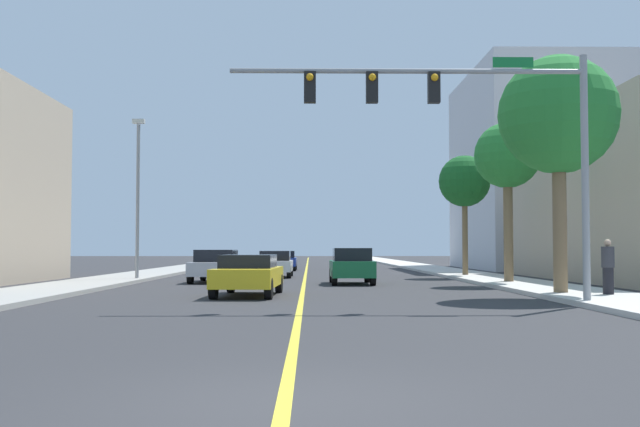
% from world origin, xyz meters
% --- Properties ---
extents(ground, '(192.00, 192.00, 0.00)m').
position_xyz_m(ground, '(0.00, 42.00, 0.00)').
color(ground, '#2D2D30').
extents(sidewalk_left, '(3.22, 168.00, 0.15)m').
position_xyz_m(sidewalk_left, '(-8.88, 42.00, 0.07)').
color(sidewalk_left, '#9E9B93').
rests_on(sidewalk_left, ground).
extents(sidewalk_right, '(3.22, 168.00, 0.15)m').
position_xyz_m(sidewalk_right, '(8.88, 42.00, 0.07)').
color(sidewalk_right, beige).
rests_on(sidewalk_right, ground).
extents(lane_marking_center, '(0.16, 144.00, 0.01)m').
position_xyz_m(lane_marking_center, '(0.00, 42.00, 0.00)').
color(lane_marking_center, yellow).
rests_on(lane_marking_center, ground).
extents(building_right_far, '(14.57, 15.84, 14.65)m').
position_xyz_m(building_right_far, '(19.47, 48.62, 7.32)').
color(building_right_far, silver).
rests_on(building_right_far, ground).
extents(traffic_signal_mast, '(9.67, 0.36, 6.62)m').
position_xyz_m(traffic_signal_mast, '(4.49, 12.53, 5.08)').
color(traffic_signal_mast, gray).
rests_on(traffic_signal_mast, sidewalk_right).
extents(street_lamp, '(0.56, 0.28, 7.42)m').
position_xyz_m(street_lamp, '(-7.77, 27.55, 4.28)').
color(street_lamp, gray).
rests_on(street_lamp, sidewalk_left).
extents(palm_near, '(3.77, 3.77, 7.52)m').
position_xyz_m(palm_near, '(8.15, 16.09, 5.72)').
color(palm_near, brown).
rests_on(palm_near, sidewalk_right).
extents(palm_mid, '(2.78, 2.78, 6.70)m').
position_xyz_m(palm_mid, '(8.59, 23.95, 5.36)').
color(palm_mid, brown).
rests_on(palm_mid, sidewalk_right).
extents(palm_far, '(2.70, 2.70, 6.26)m').
position_xyz_m(palm_far, '(8.38, 31.80, 5.00)').
color(palm_far, brown).
rests_on(palm_far, sidewalk_right).
extents(car_white, '(1.81, 4.26, 1.39)m').
position_xyz_m(car_white, '(-1.58, 32.36, 0.72)').
color(car_white, white).
rests_on(car_white, ground).
extents(car_blue, '(1.87, 4.12, 1.34)m').
position_xyz_m(car_blue, '(-1.60, 44.27, 0.72)').
color(car_blue, '#1E389E').
rests_on(car_blue, ground).
extents(car_silver, '(2.07, 4.44, 1.46)m').
position_xyz_m(car_silver, '(-3.96, 26.53, 0.75)').
color(car_silver, '#BCBCC1').
rests_on(car_silver, ground).
extents(car_green, '(1.83, 3.94, 1.54)m').
position_xyz_m(car_green, '(2.04, 24.72, 0.79)').
color(car_green, '#196638').
rests_on(car_green, ground).
extents(car_yellow, '(2.09, 4.59, 1.32)m').
position_xyz_m(car_yellow, '(-1.73, 16.82, 0.71)').
color(car_yellow, gold).
rests_on(car_yellow, ground).
extents(pedestrian, '(0.38, 0.38, 1.65)m').
position_xyz_m(pedestrian, '(9.24, 15.04, 0.97)').
color(pedestrian, black).
rests_on(pedestrian, sidewalk_right).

